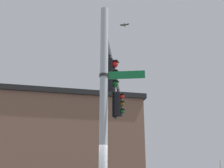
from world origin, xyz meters
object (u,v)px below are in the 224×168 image
object	(u,v)px
traffic_light_mid_inner	(118,104)
bird_flying	(125,25)
street_name_sign	(117,75)
traffic_light_nearest_pole	(110,75)

from	to	relation	value
traffic_light_mid_inner	bird_flying	xyz separation A→B (m)	(2.46, 1.12, 2.50)
bird_flying	traffic_light_mid_inner	bearing A→B (deg)	-155.58
traffic_light_mid_inner	bird_flying	bearing A→B (deg)	24.42
street_name_sign	bird_flying	size ratio (longest dim) A/B	3.44
traffic_light_mid_inner	bird_flying	size ratio (longest dim) A/B	3.65
traffic_light_nearest_pole	bird_flying	size ratio (longest dim) A/B	3.65
traffic_light_nearest_pole	bird_flying	bearing A→B (deg)	171.45
bird_flying	traffic_light_nearest_pole	bearing A→B (deg)	-8.55
traffic_light_nearest_pole	bird_flying	xyz separation A→B (m)	(-1.15, 0.17, 2.50)
traffic_light_nearest_pole	street_name_sign	xyz separation A→B (m)	(1.35, 0.70, -0.60)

